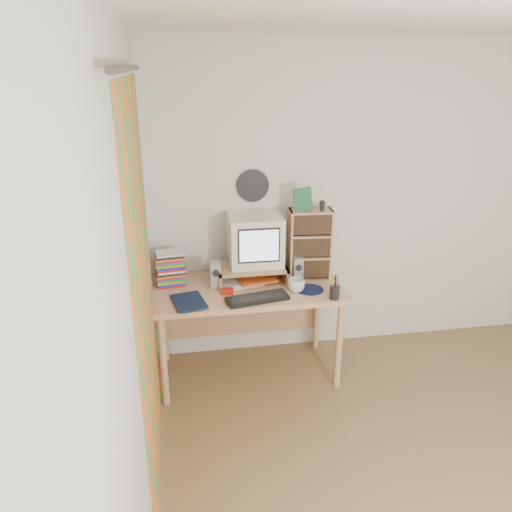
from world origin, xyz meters
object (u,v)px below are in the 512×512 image
object	(u,v)px
dvd_stack	(170,266)
desk	(246,299)
cd_rack	(310,244)
crt_monitor	(256,240)
diary	(174,302)
mug	(296,285)
keyboard	(257,298)

from	to	relation	value
dvd_stack	desk	bearing A→B (deg)	-13.93
desk	dvd_stack	xyz separation A→B (m)	(-0.56, 0.07, 0.28)
dvd_stack	cd_rack	distance (m)	1.07
crt_monitor	diary	world-z (taller)	crt_monitor
dvd_stack	mug	world-z (taller)	dvd_stack
cd_rack	desk	bearing A→B (deg)	-169.05
mug	diary	distance (m)	0.88
crt_monitor	cd_rack	size ratio (longest dim) A/B	0.74
dvd_stack	mug	distance (m)	0.94
desk	diary	world-z (taller)	diary
crt_monitor	desk	bearing A→B (deg)	-134.93
dvd_stack	mug	xyz separation A→B (m)	(0.90, -0.28, -0.10)
crt_monitor	keyboard	xyz separation A→B (m)	(-0.05, -0.39, -0.29)
cd_rack	crt_monitor	bearing A→B (deg)	-179.88
keyboard	diary	distance (m)	0.58
crt_monitor	keyboard	world-z (taller)	crt_monitor
dvd_stack	crt_monitor	bearing A→B (deg)	-5.29
desk	mug	bearing A→B (deg)	-31.43
dvd_stack	diary	size ratio (longest dim) A/B	1.16
mug	diary	xyz separation A→B (m)	(-0.88, -0.09, -0.02)
desk	diary	size ratio (longest dim) A/B	5.52
cd_rack	mug	size ratio (longest dim) A/B	4.33
desk	cd_rack	distance (m)	0.64
desk	dvd_stack	size ratio (longest dim) A/B	4.77
crt_monitor	keyboard	bearing A→B (deg)	-97.11
keyboard	diary	xyz separation A→B (m)	(-0.58, 0.01, 0.01)
crt_monitor	mug	world-z (taller)	crt_monitor
keyboard	cd_rack	xyz separation A→B (m)	(0.47, 0.35, 0.25)
keyboard	cd_rack	distance (m)	0.64
desk	diary	xyz separation A→B (m)	(-0.54, -0.29, 0.16)
keyboard	dvd_stack	bearing A→B (deg)	136.59
keyboard	diary	size ratio (longest dim) A/B	1.73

